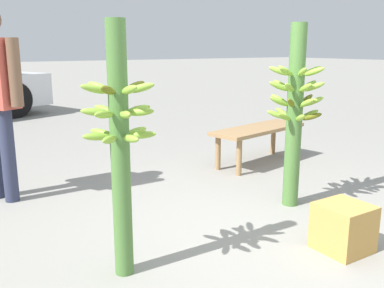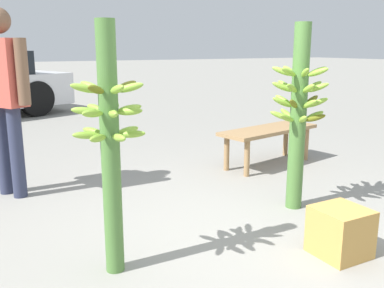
# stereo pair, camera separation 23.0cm
# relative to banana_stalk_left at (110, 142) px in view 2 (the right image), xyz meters

# --- Properties ---
(ground_plane) EXTENTS (80.00, 80.00, 0.00)m
(ground_plane) POSITION_rel_banana_stalk_left_xyz_m (0.92, -0.20, -0.81)
(ground_plane) COLOR gray
(banana_stalk_left) EXTENTS (0.42, 0.42, 1.50)m
(banana_stalk_left) POSITION_rel_banana_stalk_left_xyz_m (0.00, 0.00, 0.00)
(banana_stalk_left) COLOR #4C7A38
(banana_stalk_left) RESTS_ON ground_plane
(banana_stalk_center) EXTENTS (0.47, 0.47, 1.54)m
(banana_stalk_center) POSITION_rel_banana_stalk_left_xyz_m (1.69, 0.29, 0.02)
(banana_stalk_center) COLOR #4C7A38
(banana_stalk_center) RESTS_ON ground_plane
(vendor_person) EXTENTS (0.41, 0.61, 1.68)m
(vendor_person) POSITION_rel_banana_stalk_left_xyz_m (-0.38, 1.78, 0.19)
(vendor_person) COLOR #2D334C
(vendor_person) RESTS_ON ground_plane
(market_bench) EXTENTS (1.33, 0.67, 0.43)m
(market_bench) POSITION_rel_banana_stalk_left_xyz_m (2.35, 1.47, -0.44)
(market_bench) COLOR #99754C
(market_bench) RESTS_ON ground_plane
(produce_crate) EXTENTS (0.32, 0.32, 0.32)m
(produce_crate) POSITION_rel_banana_stalk_left_xyz_m (1.37, -0.52, -0.65)
(produce_crate) COLOR #C69347
(produce_crate) RESTS_ON ground_plane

